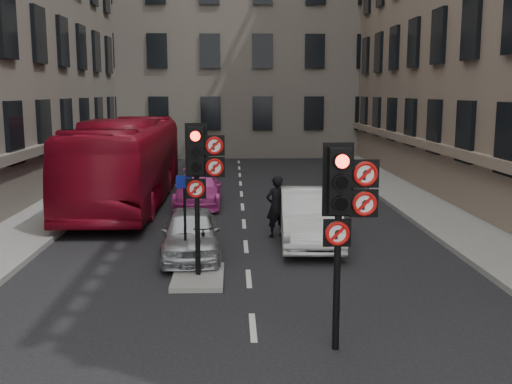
{
  "coord_description": "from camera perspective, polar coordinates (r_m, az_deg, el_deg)",
  "views": [
    {
      "loc": [
        -0.35,
        -8.73,
        4.4
      ],
      "look_at": [
        0.06,
        2.01,
        2.6
      ],
      "focal_mm": 42.0,
      "sensor_mm": 36.0,
      "label": 1
    }
  ],
  "objects": [
    {
      "name": "car_pink",
      "position": [
        23.52,
        -5.51,
        0.25
      ],
      "size": [
        1.79,
        4.35,
        1.26
      ],
      "primitive_type": "imported",
      "rotation": [
        0.0,
        0.0,
        0.0
      ],
      "color": "#D33EA3",
      "rests_on": "ground"
    },
    {
      "name": "pavement_left",
      "position": [
        22.25,
        -20.09,
        -2.26
      ],
      "size": [
        3.0,
        50.0,
        0.16
      ],
      "primitive_type": "cube",
      "color": "gray",
      "rests_on": "ground"
    },
    {
      "name": "car_white",
      "position": [
        17.63,
        5.12,
        -2.35
      ],
      "size": [
        1.92,
        4.86,
        1.57
      ],
      "primitive_type": "imported",
      "rotation": [
        0.0,
        0.0,
        -0.05
      ],
      "color": "silver",
      "rests_on": "ground"
    },
    {
      "name": "building_far",
      "position": [
        47.06,
        -1.83,
        16.35
      ],
      "size": [
        30.0,
        14.0,
        20.0
      ],
      "primitive_type": "cube",
      "color": "#6B655A",
      "rests_on": "ground"
    },
    {
      "name": "ground",
      "position": [
        9.78,
        0.11,
        -17.23
      ],
      "size": [
        120.0,
        120.0,
        0.0
      ],
      "primitive_type": "plane",
      "color": "black",
      "rests_on": "ground"
    },
    {
      "name": "bus_red",
      "position": [
        23.97,
        -12.17,
        2.8
      ],
      "size": [
        2.85,
        12.11,
        3.37
      ],
      "primitive_type": "imported",
      "rotation": [
        0.0,
        0.0,
        -0.0
      ],
      "color": "maroon",
      "rests_on": "ground"
    },
    {
      "name": "signal_far",
      "position": [
        13.85,
        -5.34,
        2.43
      ],
      "size": [
        0.91,
        0.4,
        3.58
      ],
      "color": "black",
      "rests_on": "centre_island"
    },
    {
      "name": "signal_near",
      "position": [
        10.06,
        8.37,
        -1.01
      ],
      "size": [
        0.91,
        0.4,
        3.58
      ],
      "color": "black",
      "rests_on": "ground"
    },
    {
      "name": "motorcyclist",
      "position": [
        18.29,
        1.93,
        -1.36
      ],
      "size": [
        0.82,
        0.7,
        1.9
      ],
      "primitive_type": "imported",
      "rotation": [
        0.0,
        0.0,
        3.57
      ],
      "color": "black",
      "rests_on": "ground"
    },
    {
      "name": "centre_island",
      "position": [
        14.42,
        -5.52,
        -8.04
      ],
      "size": [
        1.2,
        2.0,
        0.12
      ],
      "primitive_type": "cube",
      "color": "gray",
      "rests_on": "ground"
    },
    {
      "name": "motorcycle",
      "position": [
        15.72,
        -5.13,
        -4.8
      ],
      "size": [
        0.7,
        1.79,
        1.05
      ],
      "primitive_type": "imported",
      "rotation": [
        0.0,
        0.0,
        0.12
      ],
      "color": "black",
      "rests_on": "ground"
    },
    {
      "name": "info_sign",
      "position": [
        14.78,
        -6.81,
        -1.52
      ],
      "size": [
        0.39,
        0.15,
        2.27
      ],
      "rotation": [
        0.0,
        0.0,
        -0.18
      ],
      "color": "black",
      "rests_on": "centre_island"
    },
    {
      "name": "car_silver",
      "position": [
        16.21,
        -6.22,
        -3.91
      ],
      "size": [
        1.74,
        3.9,
        1.3
      ],
      "primitive_type": "imported",
      "rotation": [
        0.0,
        0.0,
        0.05
      ],
      "color": "#ADB1B5",
      "rests_on": "ground"
    },
    {
      "name": "pavement_right",
      "position": [
        22.48,
        17.48,
        -2.01
      ],
      "size": [
        3.0,
        50.0,
        0.16
      ],
      "primitive_type": "cube",
      "color": "gray",
      "rests_on": "ground"
    }
  ]
}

